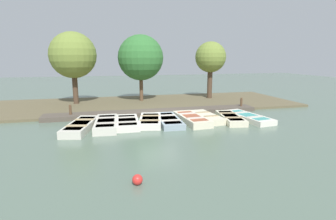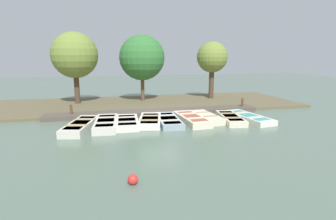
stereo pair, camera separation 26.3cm
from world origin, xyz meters
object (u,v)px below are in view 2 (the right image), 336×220
(rowboat_0, at_px, (81,126))
(mooring_post_far, at_px, (242,104))
(mooring_post_near, at_px, (71,111))
(park_tree_left, at_px, (142,58))
(park_tree_far_left, at_px, (75,55))
(rowboat_1, at_px, (106,123))
(rowboat_3, at_px, (150,121))
(rowboat_7, at_px, (230,118))
(rowboat_5, at_px, (192,119))
(buoy, at_px, (133,179))
(park_tree_center, at_px, (212,58))
(rowboat_2, at_px, (127,122))
(rowboat_8, at_px, (248,117))
(rowboat_4, at_px, (168,120))
(rowboat_6, at_px, (207,117))

(rowboat_0, height_order, mooring_post_far, mooring_post_far)
(mooring_post_near, relative_size, park_tree_left, 0.16)
(park_tree_far_left, bearing_deg, rowboat_1, 16.58)
(rowboat_1, distance_m, park_tree_far_left, 8.47)
(rowboat_3, distance_m, rowboat_7, 4.84)
(rowboat_5, distance_m, rowboat_7, 2.40)
(rowboat_1, height_order, mooring_post_near, mooring_post_near)
(park_tree_left, bearing_deg, rowboat_5, 13.99)
(buoy, height_order, park_tree_center, park_tree_center)
(rowboat_2, distance_m, rowboat_8, 7.33)
(rowboat_4, xyz_separation_m, rowboat_7, (0.33, 3.76, 0.01))
(rowboat_1, xyz_separation_m, mooring_post_far, (-2.55, 9.61, 0.26))
(buoy, xyz_separation_m, park_tree_far_left, (-14.29, -2.96, 3.74))
(rowboat_0, xyz_separation_m, rowboat_5, (-0.10, 6.22, 0.00))
(rowboat_6, height_order, mooring_post_far, mooring_post_far)
(rowboat_1, height_order, park_tree_left, park_tree_left)
(rowboat_7, height_order, park_tree_left, park_tree_left)
(rowboat_2, xyz_separation_m, rowboat_3, (-0.11, 1.33, -0.00))
(park_tree_center, bearing_deg, rowboat_8, -5.27)
(rowboat_1, height_order, rowboat_6, rowboat_1)
(buoy, distance_m, park_tree_left, 15.02)
(rowboat_1, distance_m, park_tree_left, 8.77)
(park_tree_center, bearing_deg, rowboat_2, -47.67)
(rowboat_1, xyz_separation_m, rowboat_3, (-0.22, 2.49, -0.03))
(rowboat_8, bearing_deg, rowboat_7, -98.62)
(rowboat_6, relative_size, mooring_post_far, 3.32)
(rowboat_3, relative_size, mooring_post_near, 3.56)
(rowboat_3, distance_m, park_tree_far_left, 9.26)
(park_tree_far_left, bearing_deg, mooring_post_far, 68.01)
(mooring_post_near, height_order, park_tree_center, park_tree_center)
(rowboat_1, bearing_deg, mooring_post_far, 108.68)
(rowboat_8, bearing_deg, rowboat_2, -101.47)
(rowboat_1, xyz_separation_m, park_tree_far_left, (-7.30, -2.18, 3.69))
(park_tree_left, bearing_deg, park_tree_far_left, -88.60)
(rowboat_7, height_order, park_tree_far_left, park_tree_far_left)
(park_tree_left, bearing_deg, rowboat_8, 35.17)
(rowboat_2, xyz_separation_m, rowboat_5, (0.17, 3.76, 0.03))
(rowboat_1, distance_m, rowboat_8, 8.48)
(rowboat_3, xyz_separation_m, rowboat_5, (0.28, 2.42, 0.03))
(rowboat_0, xyz_separation_m, rowboat_2, (-0.27, 2.47, -0.03))
(park_tree_far_left, bearing_deg, park_tree_center, 90.60)
(mooring_post_far, relative_size, park_tree_far_left, 0.16)
(mooring_post_far, bearing_deg, rowboat_0, -76.08)
(park_tree_left, bearing_deg, rowboat_4, 3.85)
(rowboat_1, height_order, rowboat_7, rowboat_1)
(rowboat_1, xyz_separation_m, rowboat_7, (0.27, 7.30, -0.03))
(mooring_post_far, relative_size, park_tree_left, 0.16)
(rowboat_3, height_order, rowboat_8, rowboat_3)
(rowboat_1, xyz_separation_m, rowboat_8, (0.27, 8.47, -0.04))
(rowboat_8, bearing_deg, rowboat_3, -103.23)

